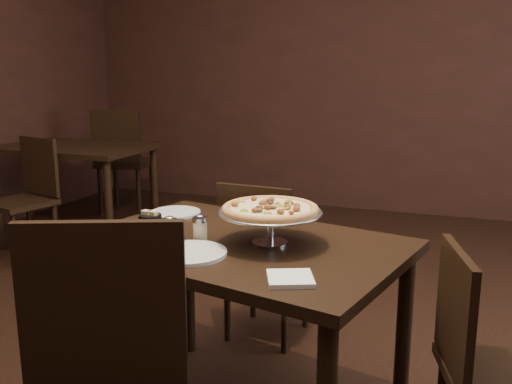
% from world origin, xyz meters
% --- Properties ---
extents(room, '(6.04, 7.04, 2.84)m').
position_xyz_m(room, '(0.06, 0.03, 1.40)').
color(room, black).
rests_on(room, ground).
extents(dining_table, '(1.33, 1.03, 0.74)m').
position_xyz_m(dining_table, '(0.04, -0.11, 0.64)').
color(dining_table, black).
rests_on(dining_table, ground).
extents(background_table, '(1.18, 0.79, 0.74)m').
position_xyz_m(background_table, '(-2.20, 1.85, 0.64)').
color(background_table, black).
rests_on(background_table, ground).
extents(pizza_stand, '(0.38, 0.38, 0.16)m').
position_xyz_m(pizza_stand, '(0.16, -0.10, 0.87)').
color(pizza_stand, '#ACACB3').
rests_on(pizza_stand, dining_table).
extents(parmesan_shaker, '(0.06, 0.06, 0.10)m').
position_xyz_m(parmesan_shaker, '(-0.10, -0.14, 0.79)').
color(parmesan_shaker, beige).
rests_on(parmesan_shaker, dining_table).
extents(pepper_flake_shaker, '(0.06, 0.06, 0.10)m').
position_xyz_m(pepper_flake_shaker, '(-0.18, -0.22, 0.79)').
color(pepper_flake_shaker, maroon).
rests_on(pepper_flake_shaker, dining_table).
extents(packet_caddy, '(0.09, 0.09, 0.07)m').
position_xyz_m(packet_caddy, '(-0.35, -0.07, 0.77)').
color(packet_caddy, black).
rests_on(packet_caddy, dining_table).
extents(napkin_stack, '(0.18, 0.18, 0.01)m').
position_xyz_m(napkin_stack, '(0.34, -0.43, 0.75)').
color(napkin_stack, white).
rests_on(napkin_stack, dining_table).
extents(plate_left, '(0.22, 0.22, 0.01)m').
position_xyz_m(plate_left, '(-0.37, 0.17, 0.75)').
color(plate_left, silver).
rests_on(plate_left, dining_table).
extents(plate_near, '(0.26, 0.26, 0.01)m').
position_xyz_m(plate_near, '(-0.06, -0.32, 0.75)').
color(plate_near, silver).
rests_on(plate_near, dining_table).
extents(serving_spatula, '(0.17, 0.17, 0.02)m').
position_xyz_m(serving_spatula, '(0.22, -0.21, 0.86)').
color(serving_spatula, '#ACACB3').
rests_on(serving_spatula, pizza_stand).
extents(chair_far, '(0.41, 0.41, 0.82)m').
position_xyz_m(chair_far, '(-0.11, 0.57, 0.45)').
color(chair_far, black).
rests_on(chair_far, ground).
extents(chair_side, '(0.46, 0.46, 0.81)m').
position_xyz_m(chair_side, '(0.92, -0.14, 0.44)').
color(chair_side, black).
rests_on(chair_side, ground).
extents(bg_chair_far, '(0.55, 0.55, 0.99)m').
position_xyz_m(bg_chair_far, '(-2.21, 2.54, 0.54)').
color(bg_chair_far, black).
rests_on(bg_chair_far, ground).
extents(bg_chair_near, '(0.50, 0.50, 0.87)m').
position_xyz_m(bg_chair_near, '(-2.15, 1.22, 0.47)').
color(bg_chair_near, black).
rests_on(bg_chair_near, ground).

